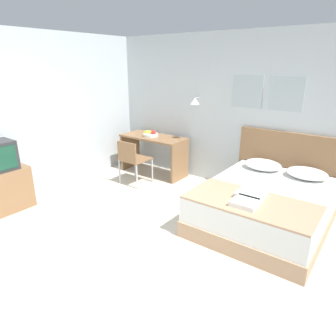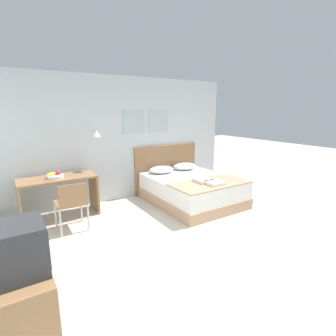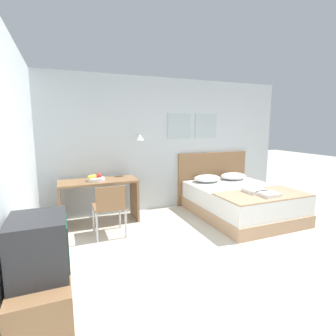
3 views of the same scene
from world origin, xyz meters
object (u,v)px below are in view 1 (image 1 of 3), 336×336
(pillow_right, at_px, (307,173))
(folded_towel_mid_bed, at_px, (246,203))
(tv_stand, at_px, (4,191))
(headboard, at_px, (289,167))
(fruit_bowl, at_px, (151,134))
(bed, at_px, (265,206))
(desk_chair, at_px, (132,158))
(folded_towel_near_foot, at_px, (251,194))
(throw_blanket, at_px, (251,202))
(pillow_left, at_px, (263,165))
(desk, at_px, (154,147))

(pillow_right, xyz_separation_m, folded_towel_mid_bed, (-0.34, -1.42, -0.02))
(folded_towel_mid_bed, relative_size, tv_stand, 0.40)
(headboard, xyz_separation_m, fruit_bowl, (-2.59, -0.36, 0.25))
(bed, bearing_deg, desk_chair, -179.61)
(folded_towel_near_foot, xyz_separation_m, tv_stand, (-3.26, -1.52, -0.28))
(folded_towel_near_foot, distance_m, fruit_bowl, 2.76)
(bed, relative_size, throw_blanket, 1.29)
(folded_towel_near_foot, bearing_deg, pillow_right, 71.47)
(pillow_left, xyz_separation_m, throw_blanket, (0.33, -1.28, -0.06))
(folded_towel_mid_bed, xyz_separation_m, desk, (-2.54, 1.39, -0.06))
(pillow_right, height_order, tv_stand, pillow_right)
(headboard, relative_size, fruit_bowl, 5.51)
(pillow_right, height_order, folded_towel_near_foot, pillow_right)
(fruit_bowl, bearing_deg, headboard, 7.99)
(throw_blanket, distance_m, fruit_bowl, 2.87)
(desk, height_order, desk_chair, desk_chair)
(desk, bearing_deg, pillow_right, 0.43)
(desk, xyz_separation_m, tv_stand, (-0.76, -2.64, -0.22))
(bed, xyz_separation_m, desk, (-2.55, 0.69, 0.27))
(pillow_right, xyz_separation_m, desk, (-2.88, -0.02, -0.08))
(fruit_bowl, bearing_deg, desk, 40.79)
(headboard, distance_m, pillow_right, 0.45)
(desk, bearing_deg, desk_chair, -84.57)
(tv_stand, bearing_deg, bed, 30.52)
(pillow_left, bearing_deg, desk_chair, -161.40)
(headboard, distance_m, folded_towel_mid_bed, 1.72)
(headboard, bearing_deg, tv_stand, -138.14)
(pillow_left, relative_size, folded_towel_mid_bed, 1.92)
(headboard, height_order, pillow_left, headboard)
(folded_towel_mid_bed, xyz_separation_m, tv_stand, (-3.30, -1.24, -0.28))
(bed, xyz_separation_m, fruit_bowl, (-2.59, 0.65, 0.54))
(fruit_bowl, bearing_deg, pillow_right, 1.09)
(desk, bearing_deg, throw_blanket, -26.25)
(pillow_left, xyz_separation_m, pillow_right, (0.66, 0.00, 0.00))
(bed, relative_size, folded_towel_mid_bed, 6.55)
(fruit_bowl, bearing_deg, throw_blanket, -25.30)
(pillow_left, height_order, desk_chair, desk_chair)
(bed, height_order, tv_stand, tv_stand)
(throw_blanket, relative_size, folded_towel_near_foot, 4.54)
(headboard, bearing_deg, pillow_right, -43.12)
(desk_chair, bearing_deg, pillow_right, 14.45)
(throw_blanket, distance_m, desk, 2.84)
(bed, height_order, fruit_bowl, fruit_bowl)
(bed, xyz_separation_m, folded_towel_near_foot, (-0.05, -0.43, 0.33))
(folded_towel_near_foot, bearing_deg, desk_chair, 170.27)
(pillow_right, bearing_deg, tv_stand, -143.85)
(headboard, bearing_deg, throw_blanket, -90.00)
(headboard, relative_size, folded_towel_mid_bed, 5.65)
(desk, bearing_deg, fruit_bowl, -139.21)
(bed, height_order, headboard, headboard)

